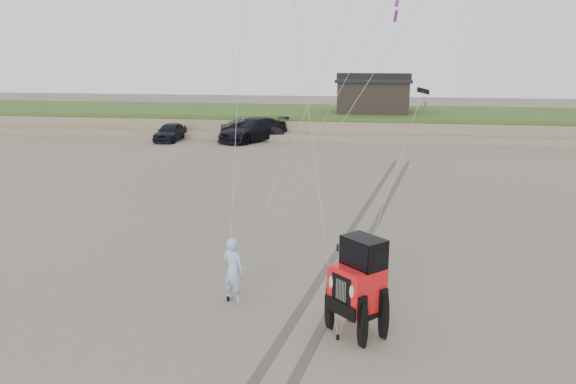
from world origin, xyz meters
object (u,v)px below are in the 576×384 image
(cabin, at_px, (373,95))
(truck_a, at_px, (170,132))
(man, at_px, (233,270))
(truck_c, at_px, (253,130))
(truck_b, at_px, (252,130))
(jeep, at_px, (357,297))

(cabin, relative_size, truck_a, 1.52)
(cabin, distance_m, man, 36.48)
(truck_a, bearing_deg, cabin, 26.82)
(truck_a, height_order, man, man)
(cabin, height_order, truck_c, cabin)
(truck_b, relative_size, man, 2.74)
(jeep, bearing_deg, truck_b, 150.97)
(truck_c, bearing_deg, truck_b, 143.14)
(truck_c, xyz_separation_m, man, (5.86, -29.03, 0.00))
(cabin, bearing_deg, truck_c, -141.96)
(truck_a, xyz_separation_m, jeep, (15.75, -29.49, 0.26))
(truck_c, height_order, man, man)
(truck_b, xyz_separation_m, truck_c, (0.22, -0.55, 0.09))
(cabin, relative_size, truck_c, 1.02)
(truck_a, distance_m, truck_b, 6.43)
(truck_b, relative_size, jeep, 0.95)
(truck_a, relative_size, man, 2.31)
(truck_c, xyz_separation_m, jeep, (9.29, -30.44, 0.07))
(truck_a, distance_m, man, 30.67)
(truck_b, bearing_deg, man, 175.48)
(cabin, bearing_deg, truck_a, -152.50)
(truck_a, relative_size, jeep, 0.80)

